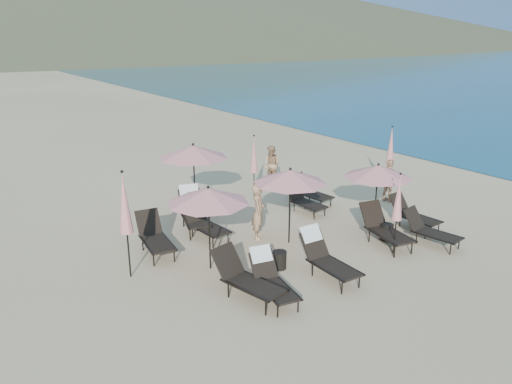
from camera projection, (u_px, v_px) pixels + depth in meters
ground at (367, 256)px, 13.37m from camera, size 800.00×800.00×0.00m
lounger_0 at (246, 277)px, 11.18m from camera, size 1.07×1.92×1.04m
lounger_1 at (271, 278)px, 11.18m from camera, size 0.87×1.70×1.01m
lounger_2 at (326, 256)px, 12.14m from camera, size 0.71×1.80×1.11m
lounger_3 at (384, 228)px, 13.99m from camera, size 1.04×1.92×1.05m
lounger_4 at (430, 230)px, 14.01m from camera, size 0.86×1.69×0.93m
lounger_5 at (413, 214)px, 15.23m from camera, size 0.72×1.66×0.94m
lounger_6 at (155, 236)px, 13.47m from camera, size 0.90×1.82×1.00m
lounger_7 at (204, 223)px, 14.45m from camera, size 0.78×1.72×0.96m
lounger_8 at (193, 210)px, 15.16m from camera, size 1.21×2.00×1.18m
lounger_9 at (304, 200)px, 16.52m from camera, size 0.67×1.57×0.88m
lounger_10 at (310, 191)px, 17.39m from camera, size 0.76×1.68×0.94m
umbrella_open_0 at (208, 196)px, 12.09m from camera, size 2.05×2.05×2.20m
umbrella_open_1 at (290, 177)px, 13.63m from camera, size 2.06×2.06×2.22m
umbrella_open_2 at (378, 171)px, 14.42m from camera, size 1.98×1.98×2.13m
umbrella_open_3 at (193, 152)px, 15.79m from camera, size 2.22×2.22×2.39m
umbrella_closed_0 at (398, 198)px, 13.05m from camera, size 0.27×0.27×2.28m
umbrella_closed_1 at (391, 146)px, 18.26m from camera, size 0.29×0.29×2.49m
umbrella_closed_2 at (125, 204)px, 11.68m from camera, size 0.32×0.32×2.72m
umbrella_closed_3 at (254, 155)px, 17.38m from camera, size 0.28×0.28×2.35m
side_table_0 at (279, 260)px, 12.62m from camera, size 0.36×0.36×0.46m
side_table_1 at (387, 232)px, 14.37m from camera, size 0.38×0.38×0.47m
beachgoer_a at (258, 212)px, 14.32m from camera, size 0.67×0.70×1.62m
beachgoer_b at (272, 165)px, 19.48m from camera, size 0.76×0.87×1.52m
beachgoer_c at (389, 181)px, 17.41m from camera, size 0.49×0.94×1.53m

